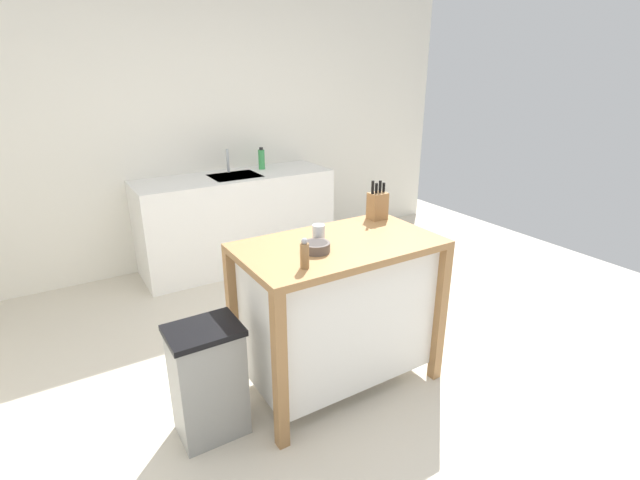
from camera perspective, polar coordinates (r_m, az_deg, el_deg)
ground_plane at (r=2.92m, az=3.56°, el=-18.26°), size 6.63×6.63×0.00m
wall_back at (r=4.59m, az=-14.93°, el=13.33°), size 5.63×0.10×2.60m
kitchen_island at (r=2.75m, az=2.22°, el=-8.17°), size 1.13×0.65×0.91m
knife_block at (r=2.97m, az=7.06°, el=4.29°), size 0.11×0.09×0.25m
bowl_ceramic_wide at (r=2.44m, az=-0.47°, el=-0.84°), size 0.15×0.15×0.05m
drinking_cup at (r=2.56m, az=-0.17°, el=0.77°), size 0.07×0.07×0.10m
pepper_grinder at (r=2.23m, az=-1.91°, el=-1.73°), size 0.04×0.04×0.15m
trash_bin at (r=2.55m, az=-13.55°, el=-16.45°), size 0.36×0.28×0.63m
sink_counter at (r=4.51m, az=-10.13°, el=2.39°), size 1.81×0.60×0.88m
sink_faucet at (r=4.50m, az=-11.25°, el=9.50°), size 0.02×0.02×0.22m
bottle_hand_soap at (r=4.60m, az=-7.19°, el=9.82°), size 0.06×0.06×0.21m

